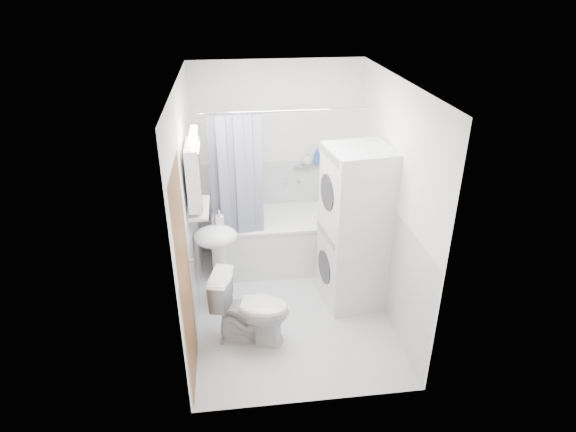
{
  "coord_description": "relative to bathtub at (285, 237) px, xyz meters",
  "views": [
    {
      "loc": [
        -0.56,
        -4.18,
        3.22
      ],
      "look_at": [
        -0.02,
        0.15,
        1.03
      ],
      "focal_mm": 30.0,
      "sensor_mm": 36.0,
      "label": 1
    }
  ],
  "objects": [
    {
      "name": "medicine_cabinet",
      "position": [
        -0.95,
        -0.82,
        1.21
      ],
      "size": [
        0.13,
        0.5,
        0.71
      ],
      "color": "white",
      "rests_on": "room_walls"
    },
    {
      "name": "room_walls",
      "position": [
        -0.04,
        -0.92,
        1.13
      ],
      "size": [
        2.6,
        2.6,
        2.6
      ],
      "color": "white",
      "rests_on": "ground"
    },
    {
      "name": "sink",
      "position": [
        -0.8,
        -0.78,
        0.35
      ],
      "size": [
        0.44,
        0.37,
        1.04
      ],
      "color": "white",
      "rests_on": "ground"
    },
    {
      "name": "shelf_bottle",
      "position": [
        -0.93,
        -0.97,
        0.89
      ],
      "size": [
        0.07,
        0.18,
        0.07
      ],
      "primitive_type": "imported",
      "color": "gray",
      "rests_on": "shelf"
    },
    {
      "name": "bathtub",
      "position": [
        0.0,
        0.0,
        0.0
      ],
      "size": [
        1.69,
        0.8,
        0.64
      ],
      "color": "white",
      "rests_on": "ground"
    },
    {
      "name": "toilet",
      "position": [
        -0.49,
        -1.37,
        0.01
      ],
      "size": [
        0.82,
        0.58,
        0.73
      ],
      "primitive_type": "imported",
      "rotation": [
        0.0,
        0.0,
        1.33
      ],
      "color": "white",
      "rests_on": "ground"
    },
    {
      "name": "shampoo_b",
      "position": [
        0.43,
        0.32,
        0.85
      ],
      "size": [
        0.08,
        0.21,
        0.08
      ],
      "primitive_type": "imported",
      "color": "#2B58AF",
      "rests_on": "shower_caddy"
    },
    {
      "name": "wainscot",
      "position": [
        -0.04,
        -0.63,
        0.25
      ],
      "size": [
        1.98,
        2.58,
        2.58
      ],
      "color": "white",
      "rests_on": "ground"
    },
    {
      "name": "shower_caddy",
      "position": [
        0.25,
        0.32,
        0.8
      ],
      "size": [
        0.22,
        0.06,
        0.02
      ],
      "primitive_type": "cube",
      "color": "silver",
      "rests_on": "room_walls"
    },
    {
      "name": "shelf_cup",
      "position": [
        -0.93,
        -0.7,
        0.91
      ],
      "size": [
        0.1,
        0.09,
        0.1
      ],
      "primitive_type": "imported",
      "color": "gray",
      "rests_on": "shelf"
    },
    {
      "name": "shower_curtain",
      "position": [
        -0.56,
        -0.34,
        0.9
      ],
      "size": [
        0.55,
        0.02,
        1.45
      ],
      "color": "#151E4C",
      "rests_on": "curtain_rod"
    },
    {
      "name": "soap_pump",
      "position": [
        -0.75,
        -0.67,
        0.59
      ],
      "size": [
        0.08,
        0.17,
        0.08
      ],
      "primitive_type": "imported",
      "color": "gray",
      "rests_on": "sink"
    },
    {
      "name": "towel",
      "position": [
        -0.98,
        -0.38,
        1.06
      ],
      "size": [
        0.07,
        0.3,
        0.73
      ],
      "color": "#4E100F",
      "rests_on": "room_walls"
    },
    {
      "name": "washer_dryer",
      "position": [
        0.63,
        -0.83,
        0.52
      ],
      "size": [
        0.7,
        0.69,
        1.75
      ],
      "rotation": [
        0.0,
        0.0,
        0.13
      ],
      "color": "white",
      "rests_on": "ground"
    },
    {
      "name": "shampoo_a",
      "position": [
        0.31,
        0.32,
        0.87
      ],
      "size": [
        0.13,
        0.17,
        0.13
      ],
      "primitive_type": "imported",
      "color": "gray",
      "rests_on": "shower_caddy"
    },
    {
      "name": "shelf",
      "position": [
        -0.93,
        -0.82,
        0.85
      ],
      "size": [
        0.18,
        0.54,
        0.02
      ],
      "primitive_type": "cube",
      "color": "silver",
      "rests_on": "room_walls"
    },
    {
      "name": "curtain_rod",
      "position": [
        0.0,
        -0.34,
        1.65
      ],
      "size": [
        1.87,
        0.02,
        0.02
      ],
      "primitive_type": "cylinder",
      "rotation": [
        0.0,
        1.57,
        0.0
      ],
      "color": "silver",
      "rests_on": "room_walls"
    },
    {
      "name": "floor",
      "position": [
        -0.04,
        -0.92,
        -0.35
      ],
      "size": [
        2.6,
        2.6,
        0.0
      ],
      "primitive_type": "plane",
      "color": "silver",
      "rests_on": "ground"
    },
    {
      "name": "tub_spout",
      "position": [
        0.2,
        0.33,
        0.61
      ],
      "size": [
        0.04,
        0.12,
        0.04
      ],
      "primitive_type": "cylinder",
      "rotation": [
        1.57,
        0.0,
        0.0
      ],
      "color": "silver",
      "rests_on": "room_walls"
    },
    {
      "name": "door",
      "position": [
        -0.99,
        -1.47,
        0.65
      ],
      "size": [
        0.05,
        2.0,
        2.0
      ],
      "color": "brown",
      "rests_on": "ground"
    }
  ]
}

